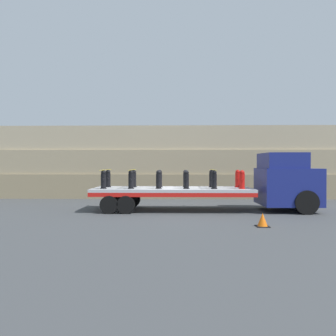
% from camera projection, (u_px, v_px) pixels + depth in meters
% --- Properties ---
extents(ground_plane, '(120.00, 120.00, 0.00)m').
position_uv_depth(ground_plane, '(173.00, 210.00, 16.71)').
color(ground_plane, '#3F4244').
extents(rock_cliff, '(60.00, 3.30, 5.02)m').
position_uv_depth(rock_cliff, '(173.00, 162.00, 23.69)').
color(rock_cliff, gray).
rests_on(rock_cliff, ground_plane).
extents(truck_cab, '(2.77, 2.73, 2.92)m').
position_uv_depth(truck_cab, '(289.00, 181.00, 16.56)').
color(truck_cab, navy).
rests_on(truck_cab, ground_plane).
extents(flatbed_trailer, '(8.04, 2.64, 1.15)m').
position_uv_depth(flatbed_trailer, '(162.00, 192.00, 16.71)').
color(flatbed_trailer, '#B2B2B7').
rests_on(flatbed_trailer, ground_plane).
extents(fire_hydrant_black_near_0, '(0.32, 0.50, 0.92)m').
position_uv_depth(fire_hydrant_black_near_0, '(103.00, 180.00, 16.20)').
color(fire_hydrant_black_near_0, black).
rests_on(fire_hydrant_black_near_0, flatbed_trailer).
extents(fire_hydrant_black_far_0, '(0.32, 0.50, 0.92)m').
position_uv_depth(fire_hydrant_black_far_0, '(108.00, 179.00, 17.32)').
color(fire_hydrant_black_far_0, black).
rests_on(fire_hydrant_black_far_0, flatbed_trailer).
extents(fire_hydrant_black_near_1, '(0.32, 0.50, 0.92)m').
position_uv_depth(fire_hydrant_black_near_1, '(131.00, 180.00, 16.17)').
color(fire_hydrant_black_near_1, black).
rests_on(fire_hydrant_black_near_1, flatbed_trailer).
extents(fire_hydrant_black_far_1, '(0.32, 0.50, 0.92)m').
position_uv_depth(fire_hydrant_black_far_1, '(134.00, 179.00, 17.29)').
color(fire_hydrant_black_far_1, black).
rests_on(fire_hydrant_black_far_1, flatbed_trailer).
extents(fire_hydrant_black_near_2, '(0.32, 0.50, 0.92)m').
position_uv_depth(fire_hydrant_black_near_2, '(159.00, 180.00, 16.14)').
color(fire_hydrant_black_near_2, black).
rests_on(fire_hydrant_black_near_2, flatbed_trailer).
extents(fire_hydrant_black_far_2, '(0.32, 0.50, 0.92)m').
position_uv_depth(fire_hydrant_black_far_2, '(160.00, 179.00, 17.26)').
color(fire_hydrant_black_far_2, black).
rests_on(fire_hydrant_black_far_2, flatbed_trailer).
extents(fire_hydrant_black_near_3, '(0.32, 0.50, 0.92)m').
position_uv_depth(fire_hydrant_black_near_3, '(186.00, 180.00, 16.11)').
color(fire_hydrant_black_near_3, black).
rests_on(fire_hydrant_black_near_3, flatbed_trailer).
extents(fire_hydrant_black_far_3, '(0.32, 0.50, 0.92)m').
position_uv_depth(fire_hydrant_black_far_3, '(186.00, 179.00, 17.23)').
color(fire_hydrant_black_far_3, black).
rests_on(fire_hydrant_black_far_3, flatbed_trailer).
extents(fire_hydrant_black_near_4, '(0.32, 0.50, 0.92)m').
position_uv_depth(fire_hydrant_black_near_4, '(214.00, 180.00, 16.08)').
color(fire_hydrant_black_near_4, black).
rests_on(fire_hydrant_black_near_4, flatbed_trailer).
extents(fire_hydrant_black_far_4, '(0.32, 0.50, 0.92)m').
position_uv_depth(fire_hydrant_black_far_4, '(212.00, 179.00, 17.20)').
color(fire_hydrant_black_far_4, black).
rests_on(fire_hydrant_black_far_4, flatbed_trailer).
extents(fire_hydrant_red_near_5, '(0.32, 0.50, 0.92)m').
position_uv_depth(fire_hydrant_red_near_5, '(242.00, 180.00, 16.05)').
color(fire_hydrant_red_near_5, red).
rests_on(fire_hydrant_red_near_5, flatbed_trailer).
extents(fire_hydrant_red_far_5, '(0.32, 0.50, 0.92)m').
position_uv_depth(fire_hydrant_red_far_5, '(238.00, 179.00, 17.17)').
color(fire_hydrant_red_far_5, red).
rests_on(fire_hydrant_red_far_5, flatbed_trailer).
extents(cargo_strap_rear, '(0.05, 2.74, 0.01)m').
position_uv_depth(cargo_strap_rear, '(106.00, 170.00, 16.76)').
color(cargo_strap_rear, yellow).
rests_on(cargo_strap_rear, fire_hydrant_black_near_0).
extents(cargo_strap_middle, '(0.05, 2.74, 0.01)m').
position_uv_depth(cargo_strap_middle, '(132.00, 170.00, 16.73)').
color(cargo_strap_middle, yellow).
rests_on(cargo_strap_middle, fire_hydrant_black_near_1).
extents(cargo_strap_front, '(0.05, 2.74, 0.01)m').
position_uv_depth(cargo_strap_front, '(213.00, 170.00, 16.64)').
color(cargo_strap_front, yellow).
rests_on(cargo_strap_front, fire_hydrant_black_near_4).
extents(traffic_cone, '(0.49, 0.49, 0.52)m').
position_uv_depth(traffic_cone, '(263.00, 220.00, 12.36)').
color(traffic_cone, black).
rests_on(traffic_cone, ground_plane).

